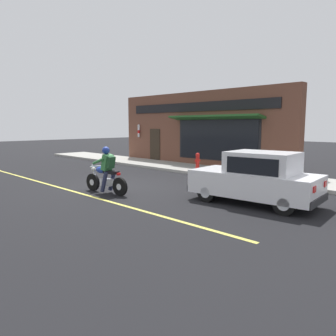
# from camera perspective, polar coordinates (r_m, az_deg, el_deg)

# --- Properties ---
(ground_plane) EXTENTS (80.00, 80.00, 0.00)m
(ground_plane) POSITION_cam_1_polar(r_m,az_deg,el_deg) (12.77, -8.21, -3.16)
(ground_plane) COLOR black
(sidewalk_curb) EXTENTS (2.60, 22.00, 0.14)m
(sidewalk_curb) POSITION_cam_1_polar(r_m,az_deg,el_deg) (18.53, -0.35, 0.45)
(sidewalk_curb) COLOR #9E9B93
(sidewalk_curb) RESTS_ON ground
(lane_stripe) EXTENTS (0.12, 19.80, 0.01)m
(lane_stripe) POSITION_cam_1_polar(r_m,az_deg,el_deg) (14.44, -21.20, -2.34)
(lane_stripe) COLOR #D1C64C
(lane_stripe) RESTS_ON ground
(storefront_building) EXTENTS (1.25, 11.99, 4.20)m
(storefront_building) POSITION_cam_1_polar(r_m,az_deg,el_deg) (18.80, 5.28, 6.75)
(storefront_building) COLOR brown
(storefront_building) RESTS_ON ground
(motorcycle_with_rider) EXTENTS (0.62, 2.02, 1.62)m
(motorcycle_with_rider) POSITION_cam_1_polar(r_m,az_deg,el_deg) (11.44, -10.72, -1.02)
(motorcycle_with_rider) COLOR black
(motorcycle_with_rider) RESTS_ON ground
(car_hatchback) EXTENTS (1.97, 3.91, 1.57)m
(car_hatchback) POSITION_cam_1_polar(r_m,az_deg,el_deg) (10.09, 15.08, -1.78)
(car_hatchback) COLOR black
(car_hatchback) RESTS_ON ground
(fire_hydrant) EXTENTS (0.36, 0.24, 0.88)m
(fire_hydrant) POSITION_cam_1_polar(r_m,az_deg,el_deg) (15.83, 5.17, 1.03)
(fire_hydrant) COLOR red
(fire_hydrant) RESTS_ON sidewalk_curb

